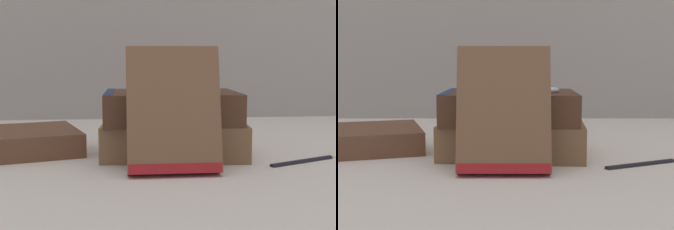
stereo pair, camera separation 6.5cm
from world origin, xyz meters
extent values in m
plane|color=silver|center=(0.00, 0.00, 0.00)|extent=(3.00, 3.00, 0.00)
cube|color=brown|center=(0.04, 0.04, 0.02)|extent=(0.21, 0.16, 0.05)
cube|color=olive|center=(-0.05, 0.05, 0.02)|extent=(0.02, 0.15, 0.05)
cube|color=#4C2D1E|center=(0.04, 0.03, 0.07)|extent=(0.19, 0.14, 0.04)
cube|color=navy|center=(-0.05, 0.03, 0.07)|extent=(0.02, 0.14, 0.04)
cube|color=brown|center=(0.03, -0.07, 0.08)|extent=(0.11, 0.06, 0.15)
cube|color=maroon|center=(0.03, -0.09, 0.01)|extent=(0.11, 0.02, 0.02)
cylinder|color=white|center=(0.09, 0.02, 0.10)|extent=(0.04, 0.04, 0.01)
torus|color=#B2B2B7|center=(0.09, 0.02, 0.10)|extent=(0.05, 0.05, 0.01)
sphere|color=#B2B2B7|center=(0.09, 0.05, 0.10)|extent=(0.01, 0.01, 0.01)
torus|color=black|center=(-0.02, 0.20, 0.00)|extent=(0.06, 0.06, 0.00)
torus|color=black|center=(0.04, 0.19, 0.00)|extent=(0.06, 0.06, 0.00)
cylinder|color=black|center=(0.01, 0.19, 0.00)|extent=(0.02, 0.01, 0.00)
cylinder|color=black|center=(0.21, -0.04, 0.00)|extent=(0.10, 0.05, 0.01)
cone|color=tan|center=(0.27, -0.01, 0.00)|extent=(0.02, 0.01, 0.01)
camera|label=1|loc=(-0.03, -0.63, 0.14)|focal=50.00mm
camera|label=2|loc=(0.03, -0.64, 0.14)|focal=50.00mm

